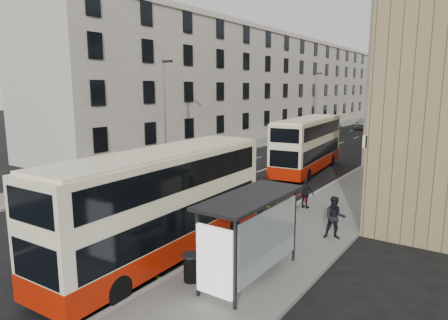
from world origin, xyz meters
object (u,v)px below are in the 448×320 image
Objects in this scene: double_decker_front at (163,204)px; double_decker_rear at (308,145)px; pedestrian_far at (305,193)px; car_red at (428,121)px; pedestrian_near at (260,235)px; pedestrian_mid at (335,218)px; litter_bin at (191,267)px; bus_shelter at (248,222)px; street_lamp_near at (165,108)px; car_dark at (376,116)px; car_silver at (363,124)px; white_van at (322,128)px; street_lamp_far at (315,99)px.

double_decker_rear is (-1.72, 17.39, -0.01)m from double_decker_front.
car_red is at bearing -82.79° from pedestrian_far.
pedestrian_mid is (1.52, 3.39, -0.01)m from pedestrian_near.
double_decker_rear is 16.55m from pedestrian_near.
double_decker_front is 2.78m from litter_bin.
double_decker_rear reaches higher than pedestrian_mid.
bus_shelter is at bearing 94.99° from pedestrian_near.
street_lamp_near is 14.15m from pedestrian_far.
car_dark is at bearing 78.25° from pedestrian_mid.
double_decker_front is at bearing 177.32° from bus_shelter.
car_silver is 19.74m from car_dark.
double_decker_front reaches higher than car_silver.
pedestrian_near is (0.97, 2.67, 0.42)m from litter_bin.
double_decker_front reaches higher than pedestrian_mid.
street_lamp_near reaches higher than white_van.
pedestrian_near is 0.38× the size of car_silver.
white_van is at bearing 87.13° from pedestrian_mid.
pedestrian_near is 1.02× the size of pedestrian_mid.
pedestrian_far is at bearing -69.00° from street_lamp_far.
pedestrian_far is at bearing -17.04° from street_lamp_near.
white_van is at bearing 102.90° from double_decker_rear.
bus_shelter is 2.16m from pedestrian_near.
street_lamp_far is 4.52× the size of pedestrian_near.
street_lamp_far is 10.78m from car_silver.
pedestrian_mid reaches higher than car_silver.
double_decker_front is 17.48m from double_decker_rear.
white_van is 1.25× the size of car_silver.
street_lamp_near reaches higher than bus_shelter.
white_van is at bearing -114.48° from car_silver.
bus_shelter is at bearing -74.29° from car_dark.
street_lamp_near reaches higher than pedestrian_near.
street_lamp_far reaches higher than pedestrian_near.
double_decker_rear is 2.48× the size of car_dark.
car_dark is (-2.89, 19.53, -0.13)m from car_silver.
pedestrian_near is 0.30× the size of white_van.
bus_shelter is at bearing -70.88° from street_lamp_far.
pedestrian_far is (-1.09, 6.62, -0.12)m from pedestrian_near.
car_red is at bearing -28.94° from car_dark.
bus_shelter is at bearing 78.92° from car_red.
bus_shelter reaches higher than car_dark.
pedestrian_near reaches higher than car_dark.
double_decker_rear is 26.18m from white_van.
car_silver is at bearing -76.64° from car_dark.
pedestrian_near reaches higher than car_silver.
pedestrian_mid is at bearing 67.61° from litter_bin.
pedestrian_near is 62.65m from car_red.
car_silver is (4.04, 39.22, -3.83)m from street_lamp_near.
double_decker_front reaches higher than car_dark.
car_dark is (1.15, 58.75, -3.96)m from street_lamp_near.
double_decker_rear is 54.21m from car_dark.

